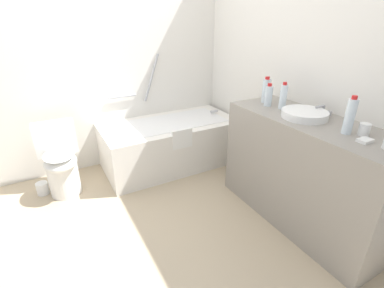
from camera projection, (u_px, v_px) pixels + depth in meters
name	position (u px, v px, depth m)	size (l,w,h in m)	color
ground_plane	(135.00, 231.00, 2.24)	(4.09, 4.09, 0.00)	tan
wall_back_tiled	(83.00, 57.00, 2.81)	(3.49, 0.10, 2.43)	silver
wall_right_mirror	(298.00, 63.00, 2.44)	(0.10, 2.98, 2.43)	silver
bathtub	(170.00, 142.00, 3.18)	(1.50, 0.76, 1.21)	white
toilet	(60.00, 161.00, 2.64)	(0.37, 0.51, 0.68)	white
vanity_counter	(304.00, 172.00, 2.22)	(0.52, 1.39, 0.88)	gray
sink_basin	(304.00, 114.00, 2.09)	(0.34, 0.34, 0.05)	white
sink_faucet	(322.00, 110.00, 2.17)	(0.11, 0.15, 0.07)	#AFAFB4
water_bottle_0	(283.00, 97.00, 2.26)	(0.06, 0.06, 0.22)	silver
water_bottle_1	(269.00, 96.00, 2.34)	(0.06, 0.06, 0.19)	silver
water_bottle_2	(350.00, 116.00, 1.76)	(0.06, 0.06, 0.25)	silver
water_bottle_3	(266.00, 91.00, 2.44)	(0.07, 0.07, 0.23)	silver
drinking_glass_0	(364.00, 130.00, 1.76)	(0.07, 0.07, 0.08)	white
soap_dish	(365.00, 140.00, 1.68)	(0.09, 0.06, 0.02)	white
toilet_paper_roll	(43.00, 188.00, 2.69)	(0.11, 0.11, 0.12)	white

